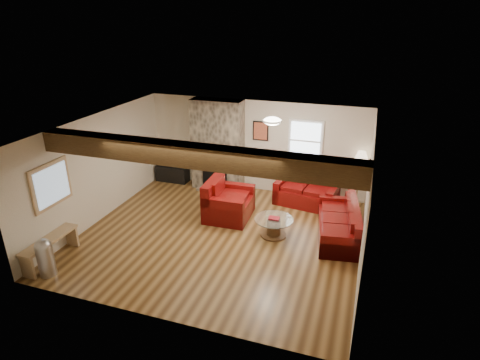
% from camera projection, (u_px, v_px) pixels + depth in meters
% --- Properties ---
extents(room, '(8.00, 8.00, 8.00)m').
position_uv_depth(room, '(219.00, 184.00, 8.44)').
color(room, '#503215').
rests_on(room, ground).
extents(floor, '(6.00, 6.00, 0.00)m').
position_uv_depth(floor, '(220.00, 236.00, 8.92)').
color(floor, '#503215').
rests_on(floor, ground).
extents(oak_beam, '(6.00, 0.36, 0.38)m').
position_uv_depth(oak_beam, '(191.00, 155.00, 6.94)').
color(oak_beam, black).
rests_on(oak_beam, room).
extents(chimney_breast, '(1.40, 0.67, 2.50)m').
position_uv_depth(chimney_breast, '(217.00, 146.00, 10.93)').
color(chimney_breast, '#3D372F').
rests_on(chimney_breast, floor).
extents(back_window, '(0.90, 0.08, 1.10)m').
position_uv_depth(back_window, '(305.00, 141.00, 10.31)').
color(back_window, white).
rests_on(back_window, room).
extents(hatch_window, '(0.08, 1.00, 0.90)m').
position_uv_depth(hatch_window, '(51.00, 185.00, 7.91)').
color(hatch_window, '#A78158').
rests_on(hatch_window, room).
extents(ceiling_dome, '(0.40, 0.40, 0.18)m').
position_uv_depth(ceiling_dome, '(272.00, 122.00, 8.51)').
color(ceiling_dome, white).
rests_on(ceiling_dome, room).
extents(artwork_back, '(0.42, 0.06, 0.52)m').
position_uv_depth(artwork_back, '(261.00, 131.00, 10.60)').
color(artwork_back, black).
rests_on(artwork_back, room).
extents(artwork_right, '(0.06, 0.55, 0.42)m').
position_uv_depth(artwork_right, '(368.00, 174.00, 7.65)').
color(artwork_right, black).
rests_on(artwork_right, room).
extents(sofa_three, '(1.10, 2.06, 0.76)m').
position_uv_depth(sofa_three, '(338.00, 221.00, 8.75)').
color(sofa_three, '#4D0509').
rests_on(sofa_three, floor).
extents(loveseat, '(1.65, 1.09, 0.82)m').
position_uv_depth(loveseat, '(307.00, 189.00, 10.27)').
color(loveseat, '#4D0509').
rests_on(loveseat, floor).
extents(armchair_red, '(1.05, 1.19, 0.94)m').
position_uv_depth(armchair_red, '(229.00, 199.00, 9.59)').
color(armchair_red, '#4D0509').
rests_on(armchair_red, floor).
extents(coffee_table, '(0.86, 0.86, 0.45)m').
position_uv_depth(coffee_table, '(274.00, 227.00, 8.85)').
color(coffee_table, '#442C16').
rests_on(coffee_table, floor).
extents(tv_cabinet, '(0.93, 0.37, 0.47)m').
position_uv_depth(tv_cabinet, '(173.00, 173.00, 11.76)').
color(tv_cabinet, black).
rests_on(tv_cabinet, floor).
extents(television, '(0.75, 0.10, 0.43)m').
position_uv_depth(television, '(172.00, 159.00, 11.59)').
color(television, black).
rests_on(television, tv_cabinet).
extents(floor_lamp, '(0.37, 0.37, 1.45)m').
position_uv_depth(floor_lamp, '(361.00, 160.00, 9.87)').
color(floor_lamp, '#A67B45').
rests_on(floor_lamp, floor).
extents(pine_bench, '(0.31, 1.32, 0.49)m').
position_uv_depth(pine_bench, '(51.00, 250.00, 7.94)').
color(pine_bench, '#A78158').
rests_on(pine_bench, floor).
extents(pedal_bin, '(0.37, 0.37, 0.77)m').
position_uv_depth(pedal_bin, '(45.00, 257.00, 7.46)').
color(pedal_bin, '#AFAFB4').
rests_on(pedal_bin, floor).
extents(coal_bucket, '(0.33, 0.33, 0.31)m').
position_uv_depth(coal_bucket, '(231.00, 194.00, 10.61)').
color(coal_bucket, slate).
rests_on(coal_bucket, floor).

